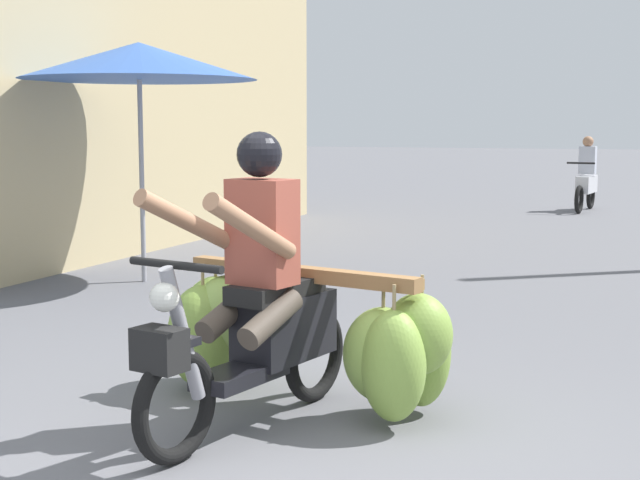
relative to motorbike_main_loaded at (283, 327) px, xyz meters
name	(u,v)px	position (x,y,z in m)	size (l,w,h in m)	color
motorbike_main_loaded	(283,327)	(0.00, 0.00, 0.00)	(1.85, 1.89, 1.58)	black
motorbike_distant_ahead_left	(586,181)	(0.50, 13.16, 0.10)	(0.50, 1.62, 1.40)	black
shopfront_building	(50,93)	(-6.33, 6.27, 1.59)	(4.36, 9.32, 4.12)	tan
market_umbrella_near_shop	(139,61)	(-3.04, 3.40, 1.78)	(2.39, 2.39, 2.44)	#99999E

